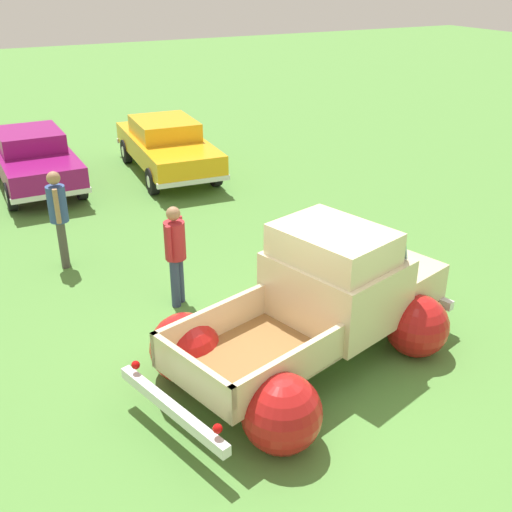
{
  "coord_description": "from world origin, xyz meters",
  "views": [
    {
      "loc": [
        -3.84,
        -6.12,
        5.13
      ],
      "look_at": [
        0.0,
        1.43,
        1.08
      ],
      "focal_mm": 42.99,
      "sensor_mm": 36.0,
      "label": 1
    }
  ],
  "objects": [
    {
      "name": "ground_plane",
      "position": [
        0.0,
        0.0,
        0.0
      ],
      "size": [
        80.0,
        80.0,
        0.0
      ],
      "primitive_type": "plane",
      "color": "#548C3D"
    },
    {
      "name": "vintage_pickup_truck",
      "position": [
        0.37,
        0.11,
        0.76
      ],
      "size": [
        4.97,
        3.7,
        1.96
      ],
      "rotation": [
        0.0,
        0.0,
        0.28
      ],
      "color": "black",
      "rests_on": "ground"
    },
    {
      "name": "show_car_0",
      "position": [
        -2.07,
        9.63,
        0.78
      ],
      "size": [
        1.83,
        4.3,
        1.43
      ],
      "rotation": [
        0.0,
        0.0,
        -1.56
      ],
      "color": "black",
      "rests_on": "ground"
    },
    {
      "name": "show_car_1",
      "position": [
        1.29,
        9.22,
        0.78
      ],
      "size": [
        2.1,
        4.66,
        1.43
      ],
      "rotation": [
        0.0,
        0.0,
        -1.63
      ],
      "color": "black",
      "rests_on": "ground"
    },
    {
      "name": "spectator_1",
      "position": [
        -0.96,
        2.41,
        0.99
      ],
      "size": [
        0.48,
        0.48,
        1.72
      ],
      "rotation": [
        0.0,
        0.0,
        2.37
      ],
      "color": "navy",
      "rests_on": "ground"
    },
    {
      "name": "spectator_2",
      "position": [
        -2.34,
        4.73,
        1.06
      ],
      "size": [
        0.4,
        0.54,
        1.84
      ],
      "rotation": [
        0.0,
        0.0,
        6.09
      ],
      "color": "#4C4742",
      "rests_on": "ground"
    },
    {
      "name": "lane_cone_0",
      "position": [
        2.86,
        1.19,
        0.31
      ],
      "size": [
        0.36,
        0.36,
        0.63
      ],
      "color": "black",
      "rests_on": "ground"
    }
  ]
}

